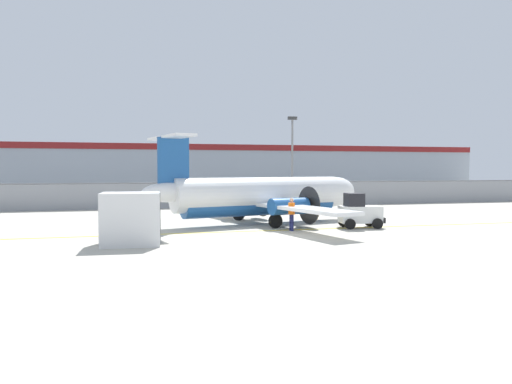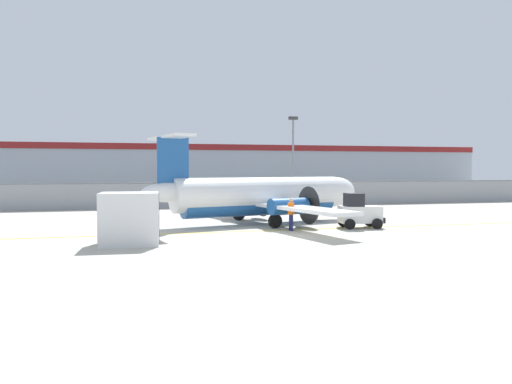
% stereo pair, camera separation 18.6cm
% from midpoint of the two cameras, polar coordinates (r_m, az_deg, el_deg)
% --- Properties ---
extents(ground_plane, '(140.00, 140.00, 0.01)m').
position_cam_midpoint_polar(ground_plane, '(25.59, -0.05, -4.49)').
color(ground_plane, '#B7B2A3').
extents(perimeter_fence, '(98.00, 0.10, 2.10)m').
position_cam_midpoint_polar(perimeter_fence, '(41.14, -5.58, -0.22)').
color(perimeter_fence, gray).
rests_on(perimeter_fence, ground).
extents(parking_lot_strip, '(98.00, 17.00, 0.12)m').
position_cam_midpoint_polar(parking_lot_strip, '(52.57, -7.50, -0.75)').
color(parking_lot_strip, '#38383A').
rests_on(parking_lot_strip, ground).
extents(background_building, '(91.00, 8.10, 6.50)m').
position_cam_midpoint_polar(background_building, '(70.87, -9.31, 2.71)').
color(background_building, '#A8B2BC').
rests_on(background_building, ground).
extents(commuter_airplane, '(13.69, 15.92, 4.92)m').
position_cam_midpoint_polar(commuter_airplane, '(29.00, 1.10, -0.47)').
color(commuter_airplane, white).
rests_on(commuter_airplane, ground).
extents(baggage_tug, '(2.45, 1.63, 1.88)m').
position_cam_midpoint_polar(baggage_tug, '(27.49, 11.89, -2.26)').
color(baggage_tug, silver).
rests_on(baggage_tug, ground).
extents(ground_crew_worker, '(0.35, 0.54, 1.70)m').
position_cam_midpoint_polar(ground_crew_worker, '(25.68, 4.24, -2.34)').
color(ground_crew_worker, '#191E4C').
rests_on(ground_crew_worker, ground).
extents(cargo_container, '(2.54, 2.17, 2.20)m').
position_cam_midpoint_polar(cargo_container, '(21.63, -13.98, -2.97)').
color(cargo_container, silver).
rests_on(cargo_container, ground).
extents(traffic_cone_near_left, '(0.36, 0.36, 0.64)m').
position_cam_midpoint_polar(traffic_cone_near_left, '(31.78, 6.83, -2.54)').
color(traffic_cone_near_left, orange).
rests_on(traffic_cone_near_left, ground).
extents(traffic_cone_near_right, '(0.36, 0.36, 0.64)m').
position_cam_midpoint_polar(traffic_cone_near_right, '(33.04, 11.38, -2.38)').
color(traffic_cone_near_right, orange).
rests_on(traffic_cone_near_right, ground).
extents(parked_car_0, '(4.21, 2.03, 1.58)m').
position_cam_midpoint_polar(parked_car_0, '(51.23, -20.72, -0.06)').
color(parked_car_0, slate).
rests_on(parked_car_0, parking_lot_strip).
extents(parked_car_1, '(4.39, 2.43, 1.58)m').
position_cam_midpoint_polar(parked_car_1, '(45.78, -12.84, -0.26)').
color(parked_car_1, gray).
rests_on(parked_car_1, parking_lot_strip).
extents(parked_car_2, '(4.30, 2.21, 1.58)m').
position_cam_midpoint_polar(parked_car_2, '(50.18, -2.44, 0.06)').
color(parked_car_2, black).
rests_on(parked_car_2, parking_lot_strip).
extents(parked_car_3, '(4.22, 2.04, 1.58)m').
position_cam_midpoint_polar(parked_car_3, '(54.10, 7.13, 0.23)').
color(parked_car_3, black).
rests_on(parked_car_3, parking_lot_strip).
extents(apron_light_pole, '(0.70, 0.30, 7.27)m').
position_cam_midpoint_polar(apron_light_pole, '(39.37, 4.39, 4.29)').
color(apron_light_pole, slate).
rests_on(apron_light_pole, ground).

